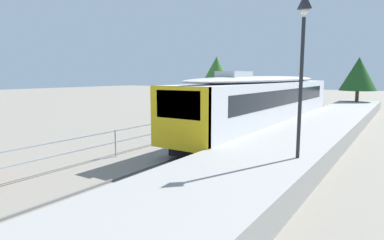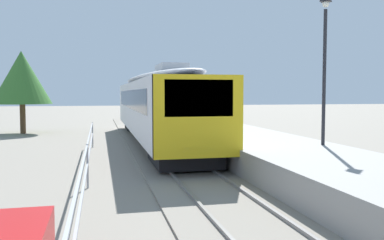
{
  "view_description": "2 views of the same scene",
  "coord_description": "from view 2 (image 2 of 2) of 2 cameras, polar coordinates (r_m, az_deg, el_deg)",
  "views": [
    {
      "loc": [
        7.42,
        11.2,
        3.64
      ],
      "look_at": [
        0.0,
        22.28,
        1.8
      ],
      "focal_mm": 29.89,
      "sensor_mm": 36.0,
      "label": 1
    },
    {
      "loc": [
        -2.95,
        9.23,
        2.66
      ],
      "look_at": [
        0.0,
        22.28,
        1.8
      ],
      "focal_mm": 38.42,
      "sensor_mm": 36.0,
      "label": 2
    }
  ],
  "objects": [
    {
      "name": "track_rails",
      "position": [
        13.36,
        0.27,
        -7.65
      ],
      "size": [
        3.2,
        60.0,
        0.14
      ],
      "color": "gray",
      "rests_on": "ground"
    },
    {
      "name": "commuter_train",
      "position": [
        21.99,
        -5.03,
        2.33
      ],
      "size": [
        2.82,
        19.72,
        3.74
      ],
      "color": "silver",
      "rests_on": "track_rails"
    },
    {
      "name": "platform_lamp_mid_platform",
      "position": [
        14.86,
        17.99,
        11.09
      ],
      "size": [
        0.34,
        0.34,
        5.35
      ],
      "color": "#232328",
      "rests_on": "station_platform"
    },
    {
      "name": "tree_behind_carpark",
      "position": [
        29.64,
        -22.56,
        5.46
      ],
      "size": [
        3.84,
        3.84,
        5.5
      ],
      "color": "brown",
      "rests_on": "ground"
    },
    {
      "name": "tree_behind_station_far",
      "position": [
        40.98,
        -4.33,
        5.32
      ],
      "size": [
        3.76,
        3.76,
        5.64
      ],
      "color": "brown",
      "rests_on": "ground"
    },
    {
      "name": "station_platform",
      "position": [
        14.36,
        13.06,
        -5.27
      ],
      "size": [
        3.9,
        60.0,
        0.9
      ],
      "primitive_type": "cube",
      "color": "#999691",
      "rests_on": "ground"
    },
    {
      "name": "ground_plane",
      "position": [
        13.04,
        -12.82,
        -8.18
      ],
      "size": [
        160.0,
        160.0,
        0.0
      ],
      "primitive_type": "plane",
      "color": "gray"
    }
  ]
}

